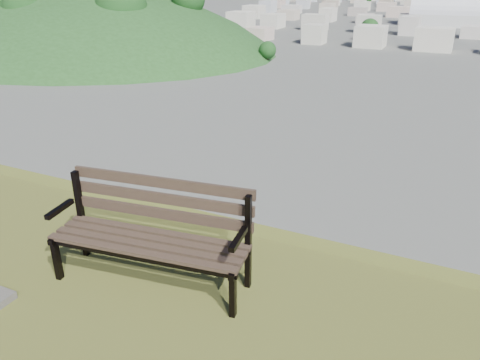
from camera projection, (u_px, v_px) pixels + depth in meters
The scene contains 5 objects.
park_bench at pixel (153, 228), 4.44m from camera, with size 1.96×0.85×0.99m.
arena at pixel (466, 16), 261.54m from camera, with size 59.54×26.65×24.82m.
green_wooded_hill at pixel (83, 49), 184.90m from camera, with size 180.28×144.22×90.14m.
city_blocks at pixel (474, 10), 336.01m from camera, with size 395.00×361.00×7.00m.
city_trees at pixel (425, 14), 283.61m from camera, with size 406.52×387.20×9.98m.
Camera 1 is at (1.32, -0.27, 27.78)m, focal length 35.00 mm.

